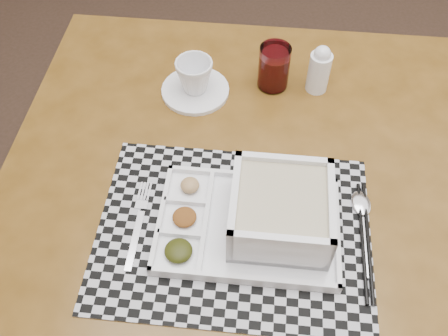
{
  "coord_description": "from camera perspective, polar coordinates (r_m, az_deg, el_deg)",
  "views": [
    {
      "loc": [
        -0.69,
        -1.0,
        1.5
      ],
      "look_at": [
        -0.68,
        -0.48,
        0.82
      ],
      "focal_mm": 40.0,
      "sensor_mm": 36.0,
      "label": 1
    }
  ],
  "objects": [
    {
      "name": "floor",
      "position": [
        1.93,
        20.33,
        -3.2
      ],
      "size": [
        5.0,
        5.0,
        0.0
      ],
      "primitive_type": "plane",
      "color": "#2F2117",
      "rests_on": "ground"
    },
    {
      "name": "dining_table",
      "position": [
        1.02,
        2.35,
        -3.68
      ],
      "size": [
        1.07,
        1.07,
        0.72
      ],
      "color": "#4A2F0D",
      "rests_on": "ground"
    },
    {
      "name": "placemat",
      "position": [
        0.9,
        1.11,
        -7.22
      ],
      "size": [
        0.52,
        0.42,
        0.0
      ],
      "primitive_type": "cube",
      "rotation": [
        0.0,
        0.0,
        -0.12
      ],
      "color": "#ADADB5",
      "rests_on": "dining_table"
    },
    {
      "name": "serving_tray",
      "position": [
        0.87,
        5.26,
        -5.41
      ],
      "size": [
        0.34,
        0.26,
        0.1
      ],
      "color": "white",
      "rests_on": "placemat"
    },
    {
      "name": "fork",
      "position": [
        0.92,
        -9.89,
        -6.13
      ],
      "size": [
        0.04,
        0.19,
        0.0
      ],
      "color": "silver",
      "rests_on": "placemat"
    },
    {
      "name": "spoon",
      "position": [
        0.95,
        15.44,
        -4.57
      ],
      "size": [
        0.04,
        0.18,
        0.01
      ],
      "color": "silver",
      "rests_on": "placemat"
    },
    {
      "name": "chopsticks",
      "position": [
        0.92,
        15.83,
        -7.93
      ],
      "size": [
        0.05,
        0.24,
        0.01
      ],
      "color": "black",
      "rests_on": "placemat"
    },
    {
      "name": "saucer",
      "position": [
        1.12,
        -3.29,
        8.84
      ],
      "size": [
        0.15,
        0.15,
        0.01
      ],
      "primitive_type": "cylinder",
      "color": "white",
      "rests_on": "dining_table"
    },
    {
      "name": "cup",
      "position": [
        1.09,
        -3.4,
        10.47
      ],
      "size": [
        0.1,
        0.1,
        0.08
      ],
      "primitive_type": "imported",
      "rotation": [
        0.0,
        0.0,
        -0.36
      ],
      "color": "white",
      "rests_on": "saucer"
    },
    {
      "name": "juice_glass",
      "position": [
        1.11,
        5.71,
        11.25
      ],
      "size": [
        0.07,
        0.07,
        0.1
      ],
      "color": "white",
      "rests_on": "dining_table"
    },
    {
      "name": "creamer_bottle",
      "position": [
        1.11,
        10.84,
        11.02
      ],
      "size": [
        0.05,
        0.05,
        0.12
      ],
      "color": "white",
      "rests_on": "dining_table"
    }
  ]
}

